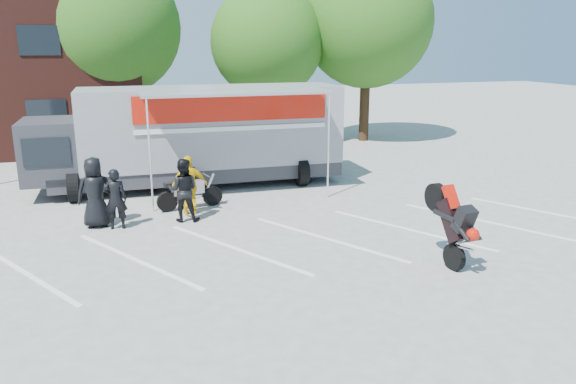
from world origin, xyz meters
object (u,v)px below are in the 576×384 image
tree_mid (267,42)px  parked_motorcycle (191,208)px  spectator_hivis (190,185)px  spectator_leather_b (115,199)px  tree_right (367,22)px  spectator_leather_c (183,190)px  tree_left (113,28)px  spectator_leather_a (95,192)px  transporter_truck (200,185)px  stunt_bike_rider (435,259)px

tree_mid → parked_motorcycle: 12.52m
parked_motorcycle → spectator_hivis: 1.04m
spectator_leather_b → spectator_hivis: size_ratio=0.96×
tree_right → spectator_leather_c: (-10.70, -10.84, -4.98)m
tree_left → spectator_leather_b: bearing=-92.5°
tree_left → parked_motorcycle: tree_left is taller
spectator_leather_a → parked_motorcycle: bearing=-161.1°
spectator_leather_b → spectator_leather_c: size_ratio=0.93×
spectator_leather_a → spectator_hivis: size_ratio=1.12×
transporter_truck → spectator_leather_b: 5.12m
spectator_leather_c → parked_motorcycle: bearing=-91.1°
stunt_bike_rider → spectator_hivis: bearing=127.6°
spectator_leather_a → spectator_leather_b: (0.51, -0.35, -0.14)m
tree_left → spectator_hivis: (1.57, -11.72, -4.69)m
tree_left → parked_motorcycle: size_ratio=4.11×
tree_left → spectator_leather_c: (1.30, -12.34, -4.67)m
spectator_hivis → spectator_leather_b: bearing=22.8°
parked_motorcycle → stunt_bike_rider: size_ratio=1.04×
transporter_truck → spectator_leather_b: (-2.94, -4.11, 0.84)m
tree_left → parked_motorcycle: (1.64, -11.17, -5.57)m
stunt_bike_rider → spectator_leather_c: (-5.20, 4.78, 0.90)m
spectator_leather_b → spectator_hivis: spectator_hivis is taller
tree_right → spectator_leather_a: tree_right is taller
tree_left → stunt_bike_rider: (6.50, -17.11, -5.57)m
tree_left → transporter_truck: size_ratio=0.80×
tree_left → spectator_hivis: bearing=-82.4°
tree_right → spectator_leather_b: (-12.54, -10.98, -5.04)m
tree_right → stunt_bike_rider: 17.56m
tree_right → spectator_leather_c: size_ratio=5.06×
tree_mid → spectator_hivis: (-5.43, -10.72, -4.07)m
transporter_truck → parked_motorcycle: size_ratio=5.15×
transporter_truck → spectator_hivis: (-0.83, -3.35, 0.88)m
tree_mid → tree_right: tree_right is taller
spectator_leather_a → spectator_leather_c: (2.35, -0.21, -0.08)m
tree_left → spectator_leather_c: 13.25m
tree_mid → spectator_leather_c: (-5.70, -11.34, -4.04)m
stunt_bike_rider → spectator_leather_c: spectator_leather_c is taller
transporter_truck → spectator_leather_a: 5.19m
spectator_leather_b → tree_left: bearing=-86.2°
tree_mid → spectator_leather_c: tree_mid is taller
spectator_leather_c → spectator_leather_b: bearing=19.7°
tree_mid → tree_right: size_ratio=0.84×
spectator_leather_a → spectator_leather_c: spectator_leather_a is taller
tree_mid → parked_motorcycle: size_ratio=3.65×
spectator_hivis → tree_left: bearing=-79.2°
spectator_hivis → tree_right: bearing=-132.4°
tree_left → tree_mid: tree_left is taller
tree_left → stunt_bike_rider: 19.13m
tree_left → stunt_bike_rider: size_ratio=4.26×
parked_motorcycle → spectator_leather_b: (-2.18, -1.31, 0.84)m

